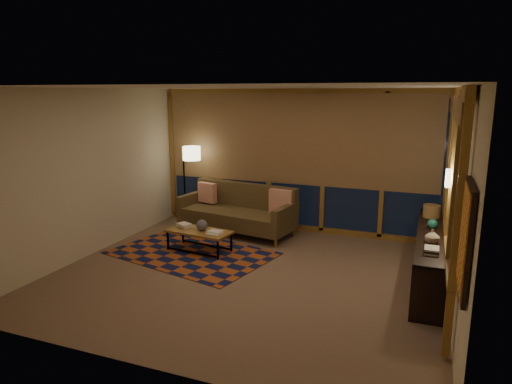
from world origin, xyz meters
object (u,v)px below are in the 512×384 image
(sofa, at_px, (236,210))
(bookshelf, at_px, (430,257))
(coffee_table, at_px, (199,241))
(floor_lamp, at_px, (184,183))

(sofa, xyz_separation_m, bookshelf, (3.46, -1.06, -0.10))
(coffee_table, bearing_deg, floor_lamp, 133.55)
(sofa, distance_m, floor_lamp, 1.43)
(sofa, bearing_deg, floor_lamp, 173.38)
(coffee_table, relative_size, floor_lamp, 0.68)
(sofa, xyz_separation_m, floor_lamp, (-1.33, 0.38, 0.35))
(floor_lamp, height_order, bookshelf, floor_lamp)
(sofa, bearing_deg, bookshelf, -7.68)
(sofa, height_order, floor_lamp, floor_lamp)
(sofa, relative_size, bookshelf, 0.79)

